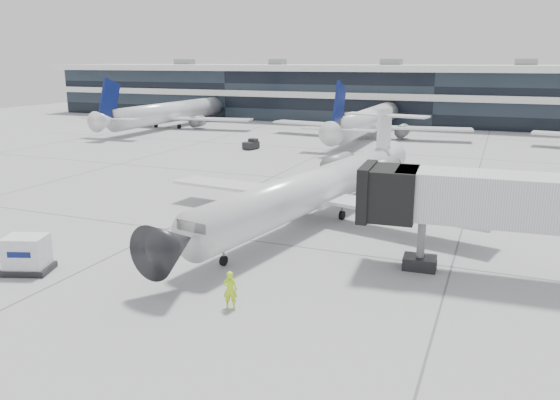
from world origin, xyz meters
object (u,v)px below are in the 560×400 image
at_px(jet_bridge, 558,205).
at_px(ramp_worker, 230,290).
at_px(cargo_uld, 27,255).
at_px(regional_jet, 316,187).

xyz_separation_m(jet_bridge, ramp_worker, (-14.84, -9.40, -3.51)).
bearing_deg(cargo_uld, ramp_worker, -18.84).
xyz_separation_m(regional_jet, cargo_uld, (-12.04, -16.44, -1.55)).
bearing_deg(ramp_worker, regional_jet, -103.66).
bearing_deg(regional_jet, jet_bridge, -13.19).
bearing_deg(regional_jet, ramp_worker, -76.23).
bearing_deg(cargo_uld, jet_bridge, -0.68).
xyz_separation_m(regional_jet, ramp_worker, (1.02, -16.25, -1.64)).
xyz_separation_m(ramp_worker, cargo_uld, (-13.06, -0.18, 0.10)).
relative_size(regional_jet, jet_bridge, 1.72).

